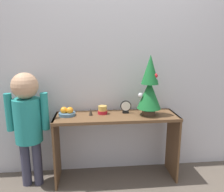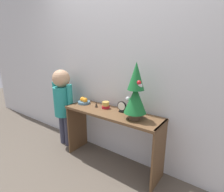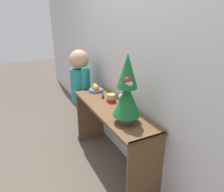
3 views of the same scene
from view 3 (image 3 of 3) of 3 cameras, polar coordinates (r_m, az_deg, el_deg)
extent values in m
plane|color=brown|center=(2.52, -4.14, -18.67)|extent=(12.00, 12.00, 0.00)
cube|color=silver|center=(2.15, 5.75, 11.44)|extent=(7.00, 0.05, 2.50)
cube|color=brown|center=(2.21, -0.02, -3.38)|extent=(1.25, 0.38, 0.03)
cube|color=brown|center=(2.86, -5.59, -4.82)|extent=(0.02, 0.35, 0.71)
cube|color=brown|center=(1.95, 8.66, -19.46)|extent=(0.02, 0.35, 0.71)
cylinder|color=#4C3828|center=(1.92, 3.71, -6.16)|extent=(0.13, 0.13, 0.05)
cylinder|color=brown|center=(1.90, 3.75, -4.96)|extent=(0.02, 0.02, 0.04)
cone|color=#19662D|center=(1.84, 3.86, -0.92)|extent=(0.24, 0.24, 0.29)
cone|color=#19662D|center=(1.76, 4.06, 6.63)|extent=(0.17, 0.17, 0.29)
sphere|color=red|center=(1.73, 4.04, 4.25)|extent=(0.05, 0.05, 0.05)
sphere|color=silver|center=(1.74, 4.57, 3.21)|extent=(0.06, 0.06, 0.06)
sphere|color=silver|center=(1.73, 4.11, 3.53)|extent=(0.05, 0.05, 0.05)
sphere|color=silver|center=(1.91, 2.44, -0.17)|extent=(0.05, 0.05, 0.05)
cylinder|color=#476B84|center=(2.63, -4.21, 1.52)|extent=(0.17, 0.17, 0.03)
sphere|color=orange|center=(2.59, -4.16, 2.11)|extent=(0.07, 0.07, 0.07)
sphere|color=orange|center=(2.64, -4.43, 2.53)|extent=(0.07, 0.07, 0.07)
cylinder|color=#AD1923|center=(2.33, -0.22, -1.09)|extent=(0.10, 0.10, 0.03)
cylinder|color=gold|center=(2.31, -0.22, -0.12)|extent=(0.09, 0.09, 0.05)
cube|color=black|center=(2.14, 2.74, -3.52)|extent=(0.06, 0.04, 0.02)
cylinder|color=black|center=(2.11, 2.77, -1.87)|extent=(0.11, 0.02, 0.11)
cylinder|color=white|center=(2.11, 2.54, -1.92)|extent=(0.10, 0.00, 0.10)
cone|color=#382D23|center=(2.41, -2.38, 0.16)|extent=(0.04, 0.04, 0.07)
cylinder|color=#38384C|center=(3.17, -8.13, -4.55)|extent=(0.09, 0.09, 0.48)
cylinder|color=#38384C|center=(3.07, -7.42, -5.42)|extent=(0.09, 0.09, 0.48)
cylinder|color=teal|center=(2.94, -8.23, 2.95)|extent=(0.26, 0.26, 0.43)
sphere|color=tan|center=(2.85, -8.59, 9.43)|extent=(0.25, 0.25, 0.25)
cylinder|color=teal|center=(3.07, -9.33, 5.35)|extent=(0.07, 0.07, 0.37)
cylinder|color=teal|center=(2.77, -7.20, 3.66)|extent=(0.07, 0.07, 0.37)
camera|label=1|loc=(2.39, -57.56, 5.97)|focal=35.00mm
camera|label=2|loc=(0.95, -71.92, -5.35)|focal=28.00mm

